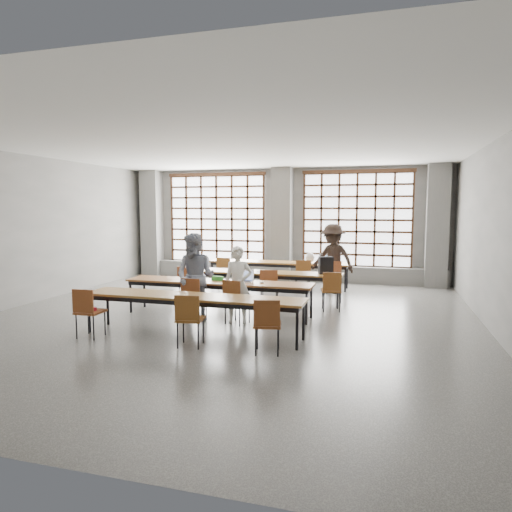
{
  "coord_description": "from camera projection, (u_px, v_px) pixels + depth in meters",
  "views": [
    {
      "loc": [
        3.12,
        -8.64,
        2.25
      ],
      "look_at": [
        0.53,
        0.4,
        1.27
      ],
      "focal_mm": 32.0,
      "sensor_mm": 36.0,
      "label": 1
    }
  ],
  "objects": [
    {
      "name": "wall_front",
      "position": [
        7.0,
        267.0,
        3.91
      ],
      "size": [
        10.0,
        0.0,
        10.0
      ],
      "primitive_type": "plane",
      "rotation": [
        -1.57,
        0.0,
        0.0
      ],
      "color": "#5F5F5C",
      "rests_on": "floor"
    },
    {
      "name": "desk_row_c",
      "position": [
        218.0,
        284.0,
        9.58
      ],
      "size": [
        4.0,
        0.7,
        0.73
      ],
      "color": "brown",
      "rests_on": "floor"
    },
    {
      "name": "chair_near_mid",
      "position": [
        189.0,
        315.0,
        7.36
      ],
      "size": [
        0.48,
        0.48,
        0.88
      ],
      "color": "brown",
      "rests_on": "floor"
    },
    {
      "name": "window_left",
      "position": [
        217.0,
        219.0,
        14.95
      ],
      "size": [
        3.32,
        0.12,
        3.0
      ],
      "color": "white",
      "rests_on": "wall_back"
    },
    {
      "name": "chair_back_left",
      "position": [
        225.0,
        269.0,
        12.84
      ],
      "size": [
        0.43,
        0.44,
        0.88
      ],
      "color": "brown",
      "rests_on": "floor"
    },
    {
      "name": "window_right",
      "position": [
        357.0,
        220.0,
        13.72
      ],
      "size": [
        3.32,
        0.12,
        3.0
      ],
      "color": "white",
      "rests_on": "wall_back"
    },
    {
      "name": "phone",
      "position": [
        225.0,
        282.0,
        9.43
      ],
      "size": [
        0.14,
        0.11,
        0.01
      ],
      "primitive_type": "cube",
      "rotation": [
        0.0,
        0.0,
        -0.41
      ],
      "color": "black",
      "rests_on": "desk_row_c"
    },
    {
      "name": "chair_back_right",
      "position": [
        333.0,
        274.0,
        12.02
      ],
      "size": [
        0.53,
        0.53,
        0.88
      ],
      "color": "brown",
      "rests_on": "floor"
    },
    {
      "name": "chair_back_mid",
      "position": [
        303.0,
        272.0,
        12.24
      ],
      "size": [
        0.52,
        0.52,
        0.88
      ],
      "color": "brown",
      "rests_on": "floor"
    },
    {
      "name": "column_right",
      "position": [
        437.0,
        226.0,
        12.93
      ],
      "size": [
        0.6,
        0.55,
        3.5
      ],
      "primitive_type": "cube",
      "color": "#5C5C59",
      "rests_on": "floor"
    },
    {
      "name": "green_box",
      "position": [
        218.0,
        278.0,
        9.66
      ],
      "size": [
        0.26,
        0.12,
        0.09
      ],
      "primitive_type": "cube",
      "rotation": [
        0.0,
        0.0,
        -0.13
      ],
      "color": "#2A812A",
      "rests_on": "desk_row_c"
    },
    {
      "name": "mouse",
      "position": [
        262.0,
        282.0,
        9.3
      ],
      "size": [
        0.11,
        0.09,
        0.04
      ],
      "primitive_type": "ellipsoid",
      "rotation": [
        0.0,
        0.0,
        -0.26
      ],
      "color": "white",
      "rests_on": "desk_row_c"
    },
    {
      "name": "backpack",
      "position": [
        326.0,
        265.0,
        10.61
      ],
      "size": [
        0.37,
        0.3,
        0.4
      ],
      "primitive_type": "cube",
      "rotation": [
        0.0,
        0.0,
        0.38
      ],
      "color": "black",
      "rests_on": "desk_row_b"
    },
    {
      "name": "laptop_back",
      "position": [
        326.0,
        261.0,
        12.77
      ],
      "size": [
        0.41,
        0.37,
        0.26
      ],
      "color": "#BABABF",
      "rests_on": "desk_row_a"
    },
    {
      "name": "red_pouch",
      "position": [
        90.0,
        309.0,
        7.96
      ],
      "size": [
        0.21,
        0.1,
        0.06
      ],
      "primitive_type": "cube",
      "rotation": [
        0.0,
        0.0,
        0.1
      ],
      "color": "#AA1528",
      "rests_on": "chair_near_left"
    },
    {
      "name": "chair_mid_right",
      "position": [
        331.0,
        287.0,
        9.95
      ],
      "size": [
        0.5,
        0.5,
        0.88
      ],
      "color": "brown",
      "rests_on": "floor"
    },
    {
      "name": "chair_mid_left",
      "position": [
        187.0,
        280.0,
        10.88
      ],
      "size": [
        0.45,
        0.45,
        0.88
      ],
      "color": "brown",
      "rests_on": "floor"
    },
    {
      "name": "wall_right",
      "position": [
        500.0,
        238.0,
        7.8
      ],
      "size": [
        0.0,
        11.0,
        11.0
      ],
      "primitive_type": "plane",
      "rotation": [
        1.57,
        0.0,
        -1.57
      ],
      "color": "#5F5F5C",
      "rests_on": "floor"
    },
    {
      "name": "plastic_bag",
      "position": [
        310.0,
        257.0,
        12.83
      ],
      "size": [
        0.27,
        0.22,
        0.29
      ],
      "primitive_type": "ellipsoid",
      "rotation": [
        0.0,
        0.0,
        0.05
      ],
      "color": "white",
      "rests_on": "desk_row_a"
    },
    {
      "name": "chair_near_left",
      "position": [
        87.0,
        308.0,
        7.88
      ],
      "size": [
        0.43,
        0.43,
        0.88
      ],
      "color": "brown",
      "rests_on": "floor"
    },
    {
      "name": "wall_back",
      "position": [
        284.0,
        224.0,
        14.43
      ],
      "size": [
        10.0,
        0.0,
        10.0
      ],
      "primitive_type": "plane",
      "rotation": [
        1.57,
        0.0,
        0.0
      ],
      "color": "#5F5F5C",
      "rests_on": "floor"
    },
    {
      "name": "wall_left",
      "position": [
        22.0,
        230.0,
        10.54
      ],
      "size": [
        0.0,
        11.0,
        11.0
      ],
      "primitive_type": "plane",
      "rotation": [
        1.57,
        0.0,
        1.57
      ],
      "color": "#5F5F5C",
      "rests_on": "floor"
    },
    {
      "name": "chair_mid_centre",
      "position": [
        269.0,
        284.0,
        10.33
      ],
      "size": [
        0.48,
        0.48,
        0.88
      ],
      "color": "maroon",
      "rests_on": "floor"
    },
    {
      "name": "chair_near_right",
      "position": [
        267.0,
        320.0,
        7.0
      ],
      "size": [
        0.5,
        0.5,
        0.88
      ],
      "color": "brown",
      "rests_on": "floor"
    },
    {
      "name": "column_mid",
      "position": [
        282.0,
        224.0,
        14.16
      ],
      "size": [
        0.6,
        0.55,
        3.5
      ],
      "primitive_type": "cube",
      "color": "#5C5C59",
      "rests_on": "floor"
    },
    {
      "name": "student_female",
      "position": [
        196.0,
        277.0,
        9.16
      ],
      "size": [
        0.91,
        0.74,
        1.76
      ],
      "primitive_type": "imported",
      "rotation": [
        0.0,
        0.0,
        -0.09
      ],
      "color": "#172345",
      "rests_on": "floor"
    },
    {
      "name": "student_back",
      "position": [
        333.0,
        259.0,
        12.1
      ],
      "size": [
        1.35,
        1.06,
        1.84
      ],
      "primitive_type": "imported",
      "rotation": [
        0.0,
        0.0,
        -0.36
      ],
      "color": "black",
      "rests_on": "floor"
    },
    {
      "name": "desk_row_b",
      "position": [
        259.0,
        274.0,
        11.03
      ],
      "size": [
        4.0,
        0.7,
        0.73
      ],
      "color": "brown",
      "rests_on": "floor"
    },
    {
      "name": "chair_front_left",
      "position": [
        193.0,
        295.0,
        9.08
      ],
      "size": [
        0.43,
        0.44,
        0.88
      ],
      "color": "brown",
      "rests_on": "floor"
    },
    {
      "name": "column_left",
      "position": [
        152.0,
        223.0,
        15.39
      ],
      "size": [
        0.6,
        0.55,
        3.5
      ],
      "primitive_type": "cube",
      "color": "#5C5C59",
      "rests_on": "floor"
    },
    {
      "name": "ceiling",
      "position": [
        225.0,
        145.0,
        8.99
      ],
      "size": [
        11.0,
        11.0,
        0.0
      ],
      "primitive_type": "plane",
      "rotation": [
        3.14,
        0.0,
        0.0
      ],
      "color": "silver",
      "rests_on": "floor"
    },
    {
      "name": "laptop_front",
      "position": [
        245.0,
        278.0,
        9.53
      ],
      "size": [
        0.39,
        0.33,
        0.26
      ],
      "color": "#B3B3B8",
      "rests_on": "desk_row_c"
    },
    {
      "name": "paper_sheet_c",
      "position": [
        263.0,
        272.0,
        11.0
      ],
      "size": [
        0.31,
        0.23,
        0.0
      ],
      "primitive_type": "cube",
      "rotation": [
        0.0,
        0.0,
        0.06
      ],
      "color": "silver",
      "rests_on": "desk_row_b"
    },
    {
      "name": "sill_ledge",
      "position": [
        283.0,
        272.0,
        14.39
      ],
      "size": [
        9.8,
        0.35,
        0.5
      ],
      "primitive_type": "cube",
      "color": "#5C5C59",
      "rests_on": "floor"
    },
    {
      "name": "desk_row_d",
      "position": [
        193.0,
        299.0,
        8.01
      ],
      "size": [
        4.0,
        0.7,
        0.73
      ],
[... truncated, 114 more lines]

